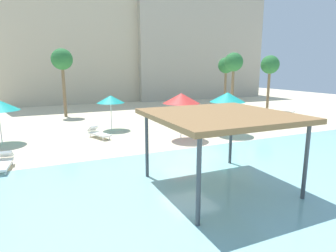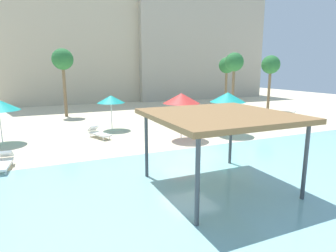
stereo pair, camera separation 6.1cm
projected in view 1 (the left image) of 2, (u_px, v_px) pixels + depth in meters
ground_plane at (188, 158)px, 14.45m from camera, size 80.00×80.00×0.00m
lagoon_water at (261, 201)px, 9.76m from camera, size 44.00×13.50×0.04m
shade_pavilion at (220, 117)px, 10.40m from camera, size 4.85×4.85×2.85m
beach_umbrella_red_0 at (181, 98)px, 17.85m from camera, size 2.30×2.30×2.92m
beach_umbrella_teal_4 at (111, 99)px, 20.73m from camera, size 1.98×1.98×2.51m
beach_umbrella_teal_5 at (227, 97)px, 19.19m from camera, size 2.35×2.35×2.86m
lounge_chair_0 at (3, 162)px, 12.80m from camera, size 0.78×1.95×0.74m
lounge_chair_1 at (299, 116)px, 25.26m from camera, size 1.52×1.93×0.74m
lounge_chair_2 at (235, 120)px, 23.29m from camera, size 1.01×1.98×0.74m
lounge_chair_3 at (98, 133)px, 18.62m from camera, size 1.28×1.98×0.74m
palm_tree_0 at (270, 66)px, 30.00m from camera, size 1.90×1.90×5.74m
palm_tree_1 at (62, 61)px, 25.85m from camera, size 1.90×1.90×6.17m
palm_tree_2 at (234, 63)px, 29.24m from camera, size 1.90×1.90×5.99m
palm_tree_3 at (226, 66)px, 34.30m from camera, size 1.90×1.90×5.71m
hotel_block_0 at (81, 28)px, 39.09m from camera, size 20.52×10.27×19.67m
hotel_block_1 at (190, 45)px, 44.91m from camera, size 19.68×9.89×15.78m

